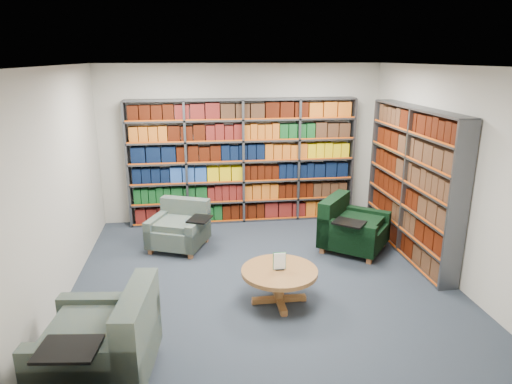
{
  "coord_description": "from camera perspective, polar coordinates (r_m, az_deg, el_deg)",
  "views": [
    {
      "loc": [
        -0.85,
        -5.57,
        2.9
      ],
      "look_at": [
        0.0,
        0.6,
        1.05
      ],
      "focal_mm": 32.0,
      "sensor_mm": 36.0,
      "label": 1
    }
  ],
  "objects": [
    {
      "name": "coffee_table",
      "position": [
        5.62,
        2.94,
        -10.49
      ],
      "size": [
        0.93,
        0.93,
        0.65
      ],
      "color": "brown",
      "rests_on": "ground"
    },
    {
      "name": "chair_green_right",
      "position": [
        7.27,
        11.52,
        -4.55
      ],
      "size": [
        1.25,
        1.26,
        0.81
      ],
      "color": "black",
      "rests_on": "ground"
    },
    {
      "name": "bookshelf_right",
      "position": [
        7.18,
        18.86,
        1.09
      ],
      "size": [
        0.28,
        2.5,
        2.2
      ],
      "color": "#47494F",
      "rests_on": "ground"
    },
    {
      "name": "chair_teal_left",
      "position": [
        7.33,
        -9.41,
        -4.53
      ],
      "size": [
        1.07,
        1.04,
        0.73
      ],
      "color": "#041D3D",
      "rests_on": "ground"
    },
    {
      "name": "chair_teal_front",
      "position": [
        4.62,
        -18.04,
        -17.74
      ],
      "size": [
        1.1,
        1.22,
        0.9
      ],
      "color": "#041D3D",
      "rests_on": "ground"
    },
    {
      "name": "room_shell",
      "position": [
        5.83,
        0.8,
        1.63
      ],
      "size": [
        5.02,
        5.02,
        2.82
      ],
      "color": "black",
      "rests_on": "ground"
    },
    {
      "name": "bookshelf_back",
      "position": [
        8.16,
        -1.66,
        3.78
      ],
      "size": [
        4.0,
        0.28,
        2.2
      ],
      "color": "#47494F",
      "rests_on": "ground"
    }
  ]
}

